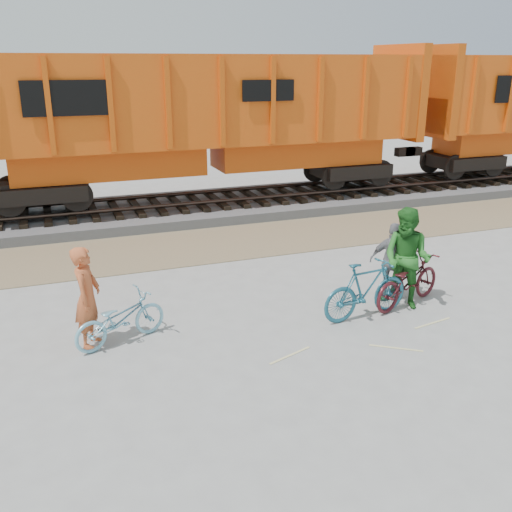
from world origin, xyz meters
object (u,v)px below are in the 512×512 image
object	(u,v)px
bicycle_blue	(120,319)
bicycle_teal	(366,290)
person_man	(407,258)
bicycle_maroon	(408,281)
hopper_car_center	(208,117)
person_solo	(87,297)
person_woman	(393,261)

from	to	relation	value
bicycle_blue	bicycle_teal	xyz separation A→B (m)	(4.50, -0.58, 0.12)
bicycle_blue	person_man	xyz separation A→B (m)	(5.50, -0.38, 0.56)
bicycle_blue	bicycle_maroon	xyz separation A→B (m)	(5.59, -0.34, 0.06)
bicycle_maroon	person_man	world-z (taller)	person_man
hopper_car_center	bicycle_teal	bearing A→B (deg)	-86.77
person_solo	person_man	world-z (taller)	person_man
bicycle_blue	bicycle_maroon	bearing A→B (deg)	-114.24
bicycle_maroon	person_woman	distance (m)	0.51
bicycle_teal	person_woman	size ratio (longest dim) A/B	1.17
person_solo	bicycle_blue	bearing A→B (deg)	-79.91
bicycle_maroon	person_woman	world-z (taller)	person_woman
bicycle_teal	bicycle_maroon	distance (m)	1.12
bicycle_teal	person_man	distance (m)	1.11
bicycle_maroon	person_solo	distance (m)	6.12
person_solo	person_woman	xyz separation A→B (m)	(5.99, -0.04, -0.09)
hopper_car_center	bicycle_blue	distance (m)	9.59
bicycle_maroon	person_solo	world-z (taller)	person_solo
person_solo	person_man	xyz separation A→B (m)	(6.00, -0.48, 0.12)
bicycle_teal	person_man	xyz separation A→B (m)	(1.00, 0.20, 0.44)
person_woman	person_man	bearing A→B (deg)	127.98
hopper_car_center	person_woman	distance (m)	8.69
person_woman	person_solo	bearing A→B (deg)	36.52
bicycle_teal	person_solo	xyz separation A→B (m)	(-5.00, 0.68, 0.32)
bicycle_blue	person_man	distance (m)	5.54
bicycle_maroon	person_woman	bearing A→B (deg)	-6.20
bicycle_teal	person_solo	distance (m)	5.05
person_solo	person_woman	size ratio (longest dim) A/B	1.11
bicycle_teal	person_man	size ratio (longest dim) A/B	0.94
person_solo	hopper_car_center	bearing A→B (deg)	-7.24
bicycle_maroon	person_woman	size ratio (longest dim) A/B	1.20
bicycle_blue	person_solo	xyz separation A→B (m)	(-0.50, 0.10, 0.44)
hopper_car_center	bicycle_blue	world-z (taller)	hopper_car_center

